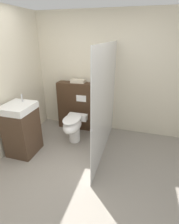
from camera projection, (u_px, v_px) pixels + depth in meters
The scene contains 8 objects.
ground_plane at pixel (65, 185), 2.59m from camera, with size 12.00×12.00×0.00m, color gray.
wall_back at pixel (98, 75), 3.77m from camera, with size 8.00×0.06×2.50m.
partition_panel at pixel (83, 107), 3.97m from camera, with size 1.16×0.26×1.08m.
shower_glass at pixel (106, 103), 2.97m from camera, with size 0.04×1.82×1.94m.
toilet at pixel (73, 126), 3.49m from camera, with size 0.40×0.66×0.57m.
sink_vanity at pixel (22, 129), 3.14m from camera, with size 0.48×0.53×1.10m.
hair_drier at pixel (100, 80), 3.62m from camera, with size 0.19×0.09×0.14m.
folded_towel at pixel (78, 81), 3.78m from camera, with size 0.30×0.15×0.07m.
Camera 1 is at (0.89, -1.75, 2.04)m, focal length 28.00 mm.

